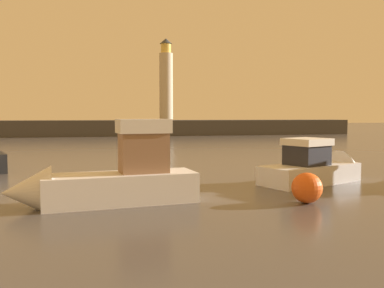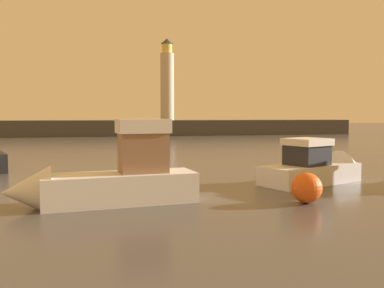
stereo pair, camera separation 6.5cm
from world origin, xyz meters
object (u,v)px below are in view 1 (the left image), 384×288
object	(u,v)px
motorboat_1	(103,180)
mooring_buoy	(307,188)
lighthouse	(166,82)
motorboat_3	(324,168)

from	to	relation	value
motorboat_1	mooring_buoy	size ratio (longest dim) A/B	6.18
lighthouse	mooring_buoy	size ratio (longest dim) A/B	11.32
motorboat_3	mooring_buoy	size ratio (longest dim) A/B	6.05
lighthouse	motorboat_1	size ratio (longest dim) A/B	1.83
lighthouse	motorboat_3	xyz separation A→B (m)	(0.73, -43.56, -7.22)
motorboat_1	mooring_buoy	distance (m)	6.90
motorboat_1	motorboat_3	world-z (taller)	motorboat_1
lighthouse	motorboat_1	bearing A→B (deg)	-101.02
motorboat_1	mooring_buoy	xyz separation A→B (m)	(6.78, -1.24, -0.29)
lighthouse	mooring_buoy	world-z (taller)	lighthouse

